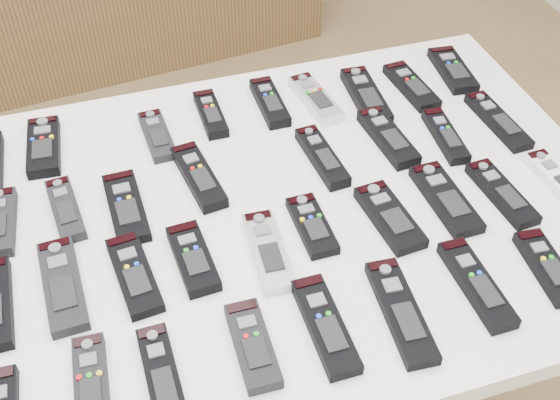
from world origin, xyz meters
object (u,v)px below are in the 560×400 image
object	(u,v)px
remote_12	(199,176)
remote_24	(446,199)
remote_13	(322,157)
remote_28	(91,385)
remote_15	(445,136)
remote_33	(477,284)
remote_10	(65,209)
remote_1	(44,147)
remote_2	(157,136)
table	(280,230)
remote_4	(270,102)
remote_3	(211,114)
remote_29	(162,376)
remote_25	(502,193)
remote_30	(253,345)
remote_7	(411,86)
remote_18	(63,285)
remote_20	(193,258)
remote_19	(134,275)
remote_32	(401,311)
remote_11	(126,207)
remote_34	(547,267)
remote_16	(498,121)
remote_5	(315,99)
remote_6	(366,96)
remote_22	(312,225)
remote_31	(325,325)
remote_26	(560,182)
remote_21	(268,251)
remote_8	(453,70)

from	to	relation	value
remote_12	remote_24	size ratio (longest dim) A/B	0.99
remote_13	remote_28	size ratio (longest dim) A/B	1.06
remote_15	remote_33	bearing A→B (deg)	-104.69
remote_10	remote_33	world-z (taller)	remote_33
remote_1	remote_2	bearing A→B (deg)	-3.44
table	remote_4	bearing A→B (deg)	76.56
remote_3	remote_29	distance (m)	0.63
remote_4	remote_29	world-z (taller)	remote_4
remote_25	remote_29	distance (m)	0.70
remote_1	remote_30	world-z (taller)	same
remote_30	remote_7	bearing A→B (deg)	47.77
remote_15	remote_1	bearing A→B (deg)	170.03
remote_13	remote_12	bearing A→B (deg)	172.11
remote_18	table	bearing A→B (deg)	7.94
remote_15	remote_12	bearing A→B (deg)	-178.25
remote_7	remote_29	bearing A→B (deg)	-144.14
table	remote_18	world-z (taller)	remote_18
remote_20	remote_18	bearing A→B (deg)	174.42
remote_19	remote_32	world-z (taller)	same
remote_2	remote_30	world-z (taller)	remote_30
remote_12	remote_11	bearing A→B (deg)	-172.05
remote_3	remote_30	bearing A→B (deg)	-97.07
remote_34	remote_12	bearing A→B (deg)	146.65
remote_7	remote_16	size ratio (longest dim) A/B	0.90
remote_1	remote_5	distance (m)	0.57
remote_12	remote_13	size ratio (longest dim) A/B	1.04
remote_12	remote_19	world-z (taller)	remote_12
remote_7	remote_33	size ratio (longest dim) A/B	0.92
remote_3	remote_30	world-z (taller)	remote_30
remote_18	remote_25	bearing A→B (deg)	-4.37
remote_6	remote_16	size ratio (longest dim) A/B	1.01
remote_4	remote_3	bearing A→B (deg)	-178.97
remote_2	remote_28	distance (m)	0.57
remote_25	remote_22	bearing A→B (deg)	171.63
remote_24	remote_30	world-z (taller)	remote_30
remote_13	remote_30	distance (m)	0.45
remote_2	remote_3	distance (m)	0.12
remote_11	remote_31	world-z (taller)	remote_31
remote_16	remote_32	bearing A→B (deg)	-138.62
remote_22	remote_34	bearing A→B (deg)	-31.75
remote_11	remote_31	size ratio (longest dim) A/B	0.97
remote_26	remote_12	bearing A→B (deg)	158.38
remote_18	remote_21	size ratio (longest dim) A/B	1.10
remote_11	remote_24	xyz separation A→B (m)	(0.56, -0.15, 0.00)
remote_2	remote_4	xyz separation A→B (m)	(0.25, 0.04, 0.00)
remote_4	remote_10	world-z (taller)	remote_4
remote_26	remote_10	bearing A→B (deg)	164.13
remote_12	remote_20	size ratio (longest dim) A/B	1.19
remote_30	remote_8	bearing A→B (deg)	43.49
remote_6	remote_5	bearing A→B (deg)	171.93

